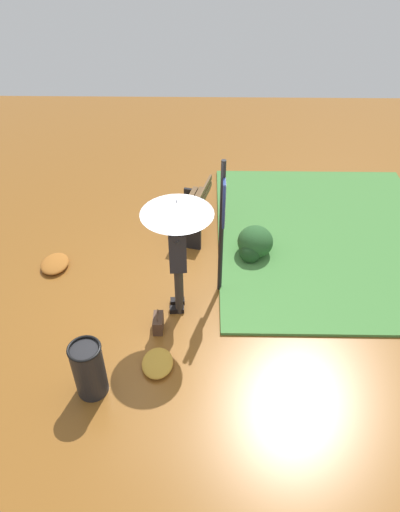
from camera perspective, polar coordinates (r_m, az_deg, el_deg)
ground_plane at (r=7.23m, az=-3.04°, el=-7.03°), size 18.00×18.00×0.00m
grass_verge at (r=8.97m, az=15.13°, el=2.29°), size 4.80×4.00×0.05m
person_with_umbrella at (r=6.25m, az=-2.79°, el=3.30°), size 0.96×0.96×2.04m
info_sign_post at (r=6.73m, az=2.76°, el=5.07°), size 0.44×0.07×2.30m
handbag at (r=6.95m, az=-5.10°, el=-8.07°), size 0.30×0.14×0.37m
park_bench at (r=8.72m, az=-0.71°, el=5.71°), size 1.43×0.71×0.75m
trash_bin at (r=6.18m, az=-13.34°, el=-13.24°), size 0.42×0.42×0.83m
shrub_cluster at (r=8.16m, az=6.60°, el=1.48°), size 0.68×0.61×0.55m
leaf_pile_near_person at (r=8.36m, az=-17.21°, el=-0.90°), size 0.57×0.46×0.13m
leaf_pile_by_bench at (r=6.56m, az=-5.19°, el=-12.82°), size 0.53×0.43×0.12m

